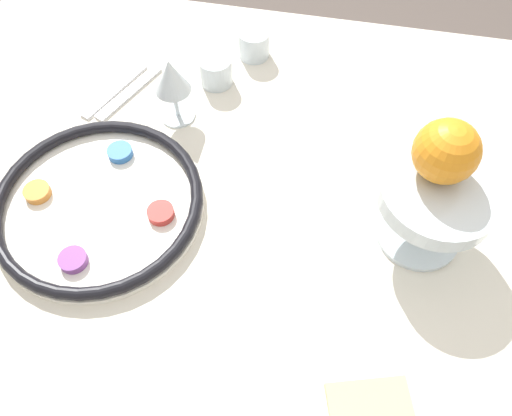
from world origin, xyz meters
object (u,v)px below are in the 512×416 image
Objects in this scene: seder_plate at (99,203)px; cup_far at (216,71)px; wine_glass at (171,79)px; orange_fruit at (446,151)px; fruit_stand at (435,202)px; cup_near at (254,44)px.

seder_plate is 5.42× the size of cup_far.
seder_plate is at bearing -110.29° from cup_far.
wine_glass is 0.47m from orange_fruit.
wine_glass and fruit_stand have the same top height.
cup_near is (0.11, 0.19, -0.06)m from wine_glass.
wine_glass is (0.07, 0.22, 0.08)m from seder_plate.
fruit_stand is (0.52, 0.05, 0.08)m from seder_plate.
fruit_stand is at bearing -47.38° from cup_near.
cup_far is (-0.40, 0.28, -0.07)m from fruit_stand.
cup_near and cup_far have the same top height.
orange_fruit is 0.50m from cup_near.
wine_glass is 0.77× the size of fruit_stand.
fruit_stand is at bearing -34.94° from cup_far.
seder_plate is 3.79× the size of orange_fruit.
fruit_stand is 0.08m from orange_fruit.
wine_glass is at bearing 161.49° from orange_fruit.
wine_glass is 0.48m from fruit_stand.
fruit_stand is 0.51m from cup_near.
seder_plate is 5.42× the size of cup_near.
orange_fruit reaches higher than cup_near.
orange_fruit is 1.43× the size of cup_far.
wine_glass is at bearing -118.99° from cup_near.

